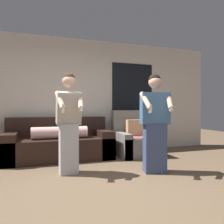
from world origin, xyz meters
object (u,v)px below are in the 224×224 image
Objects in this scene: couch at (59,144)px; armchair at (134,141)px; person_left at (69,122)px; person_right at (155,123)px.

couch is 2.13× the size of armchair.
person_right is at bearing -14.75° from person_left.
armchair is 1.95m from person_left.
person_right is (-0.24, -1.36, 0.48)m from armchair.
couch is at bearing 92.94° from person_left.
armchair is at bearing -5.34° from couch.
person_left reaches higher than armchair.
person_right is at bearing -100.12° from armchair.
couch is 1.33× the size of person_right.
person_right reaches higher than couch.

